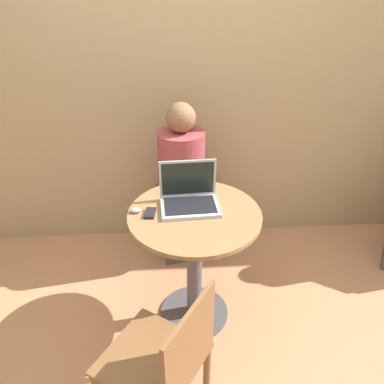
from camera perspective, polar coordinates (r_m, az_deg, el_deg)
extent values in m
plane|color=tan|center=(2.51, 0.34, -17.94)|extent=(12.00, 12.00, 0.00)
cube|color=tan|center=(2.62, -0.94, 17.82)|extent=(7.00, 0.05, 2.60)
cylinder|color=#4C4C51|center=(2.51, 0.34, -17.78)|extent=(0.43, 0.43, 0.02)
cylinder|color=#4C4C51|center=(2.24, 0.37, -11.45)|extent=(0.09, 0.09, 0.73)
cylinder|color=olive|center=(2.01, 0.41, -3.48)|extent=(0.72, 0.72, 0.02)
cube|color=#B7B7BC|center=(2.03, -0.31, -2.29)|extent=(0.33, 0.24, 0.02)
cube|color=black|center=(2.02, -0.31, -2.02)|extent=(0.29, 0.19, 0.00)
cube|color=#B7B7BC|center=(2.06, -0.66, 2.13)|extent=(0.31, 0.03, 0.22)
cube|color=black|center=(2.06, -0.64, 2.05)|extent=(0.29, 0.02, 0.19)
cube|color=black|center=(1.99, -6.41, -3.27)|extent=(0.06, 0.10, 0.02)
ellipsoid|color=#B2B2B7|center=(2.02, -8.61, -2.76)|extent=(0.06, 0.04, 0.03)
cylinder|color=brown|center=(2.12, -6.97, -21.93)|extent=(0.04, 0.04, 0.43)
cylinder|color=brown|center=(2.00, 2.27, -26.12)|extent=(0.04, 0.04, 0.43)
cube|color=brown|center=(1.79, -6.05, -23.89)|extent=(0.55, 0.55, 0.02)
cube|color=brown|center=(1.56, -0.27, -22.52)|extent=(0.22, 0.32, 0.39)
cube|color=#4C4742|center=(2.89, -1.89, -4.39)|extent=(0.37, 0.48, 0.45)
cylinder|color=#993D42|center=(2.53, -1.59, 3.44)|extent=(0.31, 0.31, 0.54)
sphere|color=brown|center=(2.39, -1.72, 11.28)|extent=(0.19, 0.19, 0.19)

